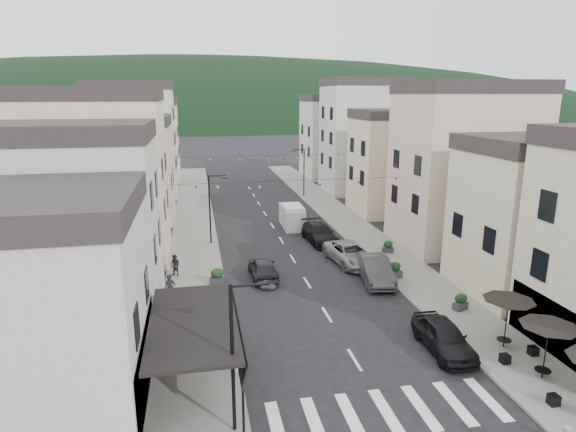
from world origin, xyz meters
The scene contains 26 objects.
sidewalk_left centered at (-7.50, 32.00, 0.06)m, with size 4.00×76.00×0.12m, color slate.
sidewalk_right centered at (7.50, 32.00, 0.06)m, with size 4.00×76.00×0.12m, color slate.
hill_backdrop centered at (0.00, 300.00, 0.00)m, with size 640.00×360.00×70.00m, color black.
boutique_awning centered at (-7.25, 5.00, 3.11)m, with size 3.77×7.50×3.28m.
buildings_row_left centered at (-14.50, 37.75, 6.12)m, with size 10.20×54.16×14.00m.
buildings_row_right centered at (14.50, 36.59, 6.32)m, with size 10.20×54.16×14.50m.
cafe_terrace centered at (7.70, 2.80, 2.36)m, with size 2.50×8.10×2.53m.
streetlamp_left_near centered at (-5.82, 2.00, 3.70)m, with size 1.70×0.56×6.00m.
streetlamp_left_far centered at (-5.82, 26.00, 3.70)m, with size 1.70×0.56×6.00m.
streetlamp_right_far centered at (5.82, 44.00, 3.70)m, with size 1.70×0.56×6.00m.
bollards centered at (0.00, 5.50, 0.42)m, with size 11.66×10.26×0.60m.
bunting_near centered at (0.00, 22.00, 5.65)m, with size 19.00×0.28×0.62m.
bunting_far centered at (0.00, 38.00, 5.65)m, with size 19.00×0.28×0.62m.
parked_car_a centered at (4.60, 6.00, 0.78)m, with size 1.83×4.56×1.55m, color black.
parked_car_b centered at (4.60, 15.41, 0.86)m, with size 1.81×5.20×1.71m, color #313133.
parked_car_c centered at (4.08, 19.16, 0.77)m, with size 2.57×5.57×1.55m, color gray.
parked_car_d centered at (3.18, 24.89, 0.78)m, with size 2.18×5.37×1.56m, color black.
parked_car_e centered at (-2.82, 17.38, 0.74)m, with size 1.75×4.34×1.48m, color black.
delivery_van centered at (1.80, 30.22, 1.09)m, with size 1.93×4.67×2.22m.
pedestrian_a centered at (-8.95, 13.99, 1.06)m, with size 0.69×0.45×1.88m, color black.
pedestrian_b centered at (-8.81, 18.65, 0.90)m, with size 0.76×0.59×1.57m, color black.
planter_la centered at (-6.12, 13.03, 0.62)m, with size 1.01×0.71×1.02m.
planter_lb centered at (-6.00, 16.58, 0.66)m, with size 1.09×0.73×1.12m.
planter_ra centered at (7.85, 9.96, 0.60)m, with size 1.01×0.80×0.99m.
planter_rb centered at (6.05, 15.48, 0.67)m, with size 1.07×0.67×1.14m.
planter_rc centered at (7.75, 20.75, 0.60)m, with size 0.99×0.72×0.99m.
Camera 1 is at (-7.09, -13.79, 12.40)m, focal length 30.00 mm.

